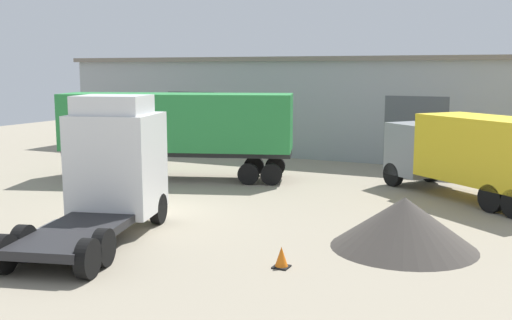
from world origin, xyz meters
TOP-DOWN VIEW (x-y plane):
  - ground_plane at (0.00, 0.00)m, footprint 60.00×60.00m
  - warehouse_building at (0.00, 17.80)m, footprint 30.69×8.11m
  - tractor_unit_white at (0.47, -2.40)m, footprint 4.12×6.76m
  - container_trailer_green at (-2.46, 6.03)m, footprint 10.58×5.74m
  - box_truck_grey at (10.01, 7.21)m, footprint 7.29×6.46m
  - gravel_pile at (9.02, -0.39)m, footprint 4.09×4.09m
  - traffic_cone at (6.57, -3.41)m, footprint 0.40×0.40m

SIDE VIEW (x-z plane):
  - ground_plane at x=0.00m, z-range 0.00..0.00m
  - traffic_cone at x=6.57m, z-range -0.02..0.53m
  - gravel_pile at x=9.02m, z-range 0.00..1.45m
  - box_truck_grey at x=10.01m, z-range 0.23..3.44m
  - tractor_unit_white at x=0.47m, z-range -0.12..4.06m
  - container_trailer_green at x=-2.46m, z-range 0.56..4.43m
  - warehouse_building at x=0.00m, z-range 0.01..5.64m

